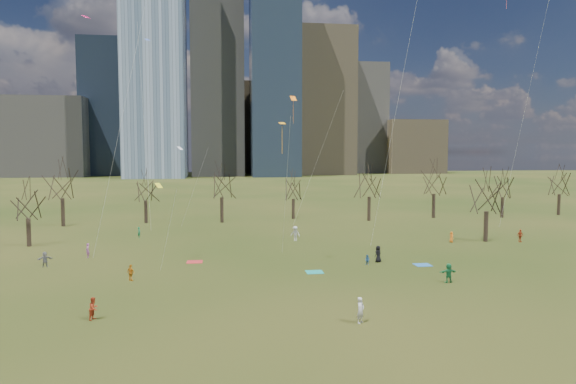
{
  "coord_description": "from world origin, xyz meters",
  "views": [
    {
      "loc": [
        -7.18,
        -42.3,
        11.28
      ],
      "look_at": [
        0.0,
        12.0,
        7.0
      ],
      "focal_mm": 32.0,
      "sensor_mm": 36.0,
      "label": 1
    }
  ],
  "objects": [
    {
      "name": "person_4",
      "position": [
        -15.05,
        3.32,
        0.73
      ],
      "size": [
        0.9,
        0.8,
        1.46
      ],
      "primitive_type": "imported",
      "rotation": [
        0.0,
        0.0,
        2.49
      ],
      "color": "orange",
      "rests_on": "ground"
    },
    {
      "name": "ground",
      "position": [
        0.0,
        0.0,
        0.0
      ],
      "size": [
        500.0,
        500.0,
        0.0
      ],
      "primitive_type": "plane",
      "color": "black",
      "rests_on": "ground"
    },
    {
      "name": "downtown_skyline",
      "position": [
        -2.43,
        210.64,
        39.01
      ],
      "size": [
        212.5,
        78.0,
        118.0
      ],
      "color": "slate",
      "rests_on": "ground"
    },
    {
      "name": "kites_airborne",
      "position": [
        3.25,
        9.9,
        15.07
      ],
      "size": [
        65.95,
        42.4,
        36.66
      ],
      "color": "#FCA115",
      "rests_on": "ground"
    },
    {
      "name": "person_9",
      "position": [
        2.2,
        21.61,
        0.94
      ],
      "size": [
        1.4,
        1.16,
        1.88
      ],
      "primitive_type": "imported",
      "rotation": [
        0.0,
        0.0,
        5.83
      ],
      "color": "silver",
      "rests_on": "ground"
    },
    {
      "name": "person_6",
      "position": [
        8.79,
        7.92,
        0.85
      ],
      "size": [
        0.99,
        0.92,
        1.7
      ],
      "primitive_type": "imported",
      "rotation": [
        0.0,
        0.0,
        3.74
      ],
      "color": "black",
      "rests_on": "ground"
    },
    {
      "name": "person_13",
      "position": [
        -17.89,
        26.69,
        0.71
      ],
      "size": [
        0.43,
        0.57,
        1.42
      ],
      "primitive_type": "imported",
      "rotation": [
        0.0,
        0.0,
        1.77
      ],
      "color": "#1A7748",
      "rests_on": "ground"
    },
    {
      "name": "person_10",
      "position": [
        30.08,
        17.04,
        0.8
      ],
      "size": [
        0.99,
        0.57,
        1.6
      ],
      "primitive_type": "imported",
      "rotation": [
        0.0,
        0.0,
        0.2
      ],
      "color": "#A93418",
      "rests_on": "ground"
    },
    {
      "name": "blanket_navy",
      "position": [
        12.8,
        6.02,
        0.01
      ],
      "size": [
        1.6,
        1.5,
        0.03
      ],
      "primitive_type": "cube",
      "color": "#2460AC",
      "rests_on": "ground"
    },
    {
      "name": "person_7",
      "position": [
        -21.34,
        14.16,
        0.77
      ],
      "size": [
        0.45,
        0.61,
        1.55
      ],
      "primitive_type": "imported",
      "rotation": [
        0.0,
        0.0,
        4.86
      ],
      "color": "#994C90",
      "rests_on": "ground"
    },
    {
      "name": "person_12",
      "position": [
        21.43,
        17.97,
        0.67
      ],
      "size": [
        0.48,
        0.69,
        1.34
      ],
      "primitive_type": "imported",
      "rotation": [
        0.0,
        0.0,
        1.66
      ],
      "color": "orange",
      "rests_on": "ground"
    },
    {
      "name": "blanket_teal",
      "position": [
        1.51,
        4.44,
        0.01
      ],
      "size": [
        1.6,
        1.5,
        0.03
      ],
      "primitive_type": "cube",
      "color": "teal",
      "rests_on": "ground"
    },
    {
      "name": "person_8",
      "position": [
        7.29,
        6.68,
        0.52
      ],
      "size": [
        0.62,
        0.64,
        1.04
      ],
      "primitive_type": "imported",
      "rotation": [
        0.0,
        0.0,
        5.38
      ],
      "color": "#225294",
      "rests_on": "ground"
    },
    {
      "name": "person_5",
      "position": [
        12.33,
        -0.84,
        0.84
      ],
      "size": [
        1.61,
        0.66,
        1.69
      ],
      "primitive_type": "imported",
      "rotation": [
        0.0,
        0.0,
        3.24
      ],
      "color": "#19713D",
      "rests_on": "ground"
    },
    {
      "name": "person_1",
      "position": [
        1.91,
        -10.11,
        0.86
      ],
      "size": [
        0.75,
        0.73,
        1.73
      ],
      "primitive_type": "imported",
      "rotation": [
        0.0,
        0.0,
        0.74
      ],
      "color": "silver",
      "rests_on": "ground"
    },
    {
      "name": "blanket_crimson",
      "position": [
        -9.89,
        10.44,
        0.01
      ],
      "size": [
        1.6,
        1.5,
        0.03
      ],
      "primitive_type": "cube",
      "color": "red",
      "rests_on": "ground"
    },
    {
      "name": "bare_tree_row",
      "position": [
        -0.09,
        37.22,
        6.12
      ],
      "size": [
        113.04,
        29.8,
        9.5
      ],
      "color": "black",
      "rests_on": "ground"
    },
    {
      "name": "person_2",
      "position": [
        -15.73,
        -7.1,
        0.77
      ],
      "size": [
        0.82,
        0.91,
        1.55
      ],
      "primitive_type": "imported",
      "rotation": [
        0.0,
        0.0,
        1.2
      ],
      "color": "#A73017",
      "rests_on": "ground"
    },
    {
      "name": "person_11",
      "position": [
        -24.39,
        10.14,
        0.75
      ],
      "size": [
        1.46,
        0.96,
        1.51
      ],
      "primitive_type": "imported",
      "rotation": [
        0.0,
        0.0,
        0.4
      ],
      "color": "slate",
      "rests_on": "ground"
    }
  ]
}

